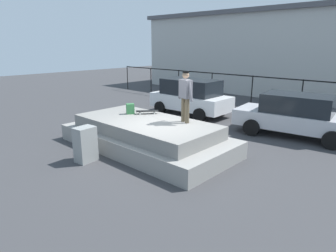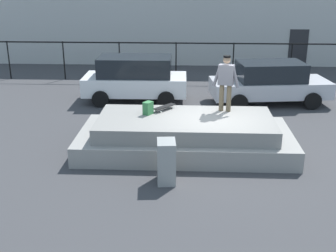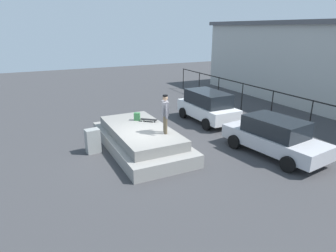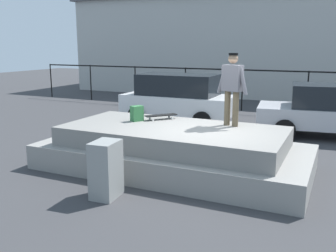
% 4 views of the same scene
% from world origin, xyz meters
% --- Properties ---
extents(ground_plane, '(60.00, 60.00, 0.00)m').
position_xyz_m(ground_plane, '(0.00, 0.00, 0.00)').
color(ground_plane, '#38383A').
extents(concrete_ledge, '(6.10, 2.92, 0.98)m').
position_xyz_m(concrete_ledge, '(-0.81, -0.01, 0.45)').
color(concrete_ledge, gray).
rests_on(concrete_ledge, ground_plane).
extents(skateboarder, '(0.79, 0.35, 1.66)m').
position_xyz_m(skateboarder, '(0.35, 0.68, 1.94)').
color(skateboarder, brown).
rests_on(skateboarder, concrete_ledge).
extents(skateboard, '(0.68, 0.76, 0.12)m').
position_xyz_m(skateboard, '(-1.44, 0.67, 1.09)').
color(skateboard, black).
rests_on(skateboard, concrete_ledge).
extents(backpack, '(0.32, 0.34, 0.37)m').
position_xyz_m(backpack, '(-1.90, 0.25, 1.17)').
color(backpack, '#33723F').
rests_on(backpack, concrete_ledge).
extents(car_white_hatchback_near, '(4.06, 2.07, 1.78)m').
position_xyz_m(car_white_hatchback_near, '(-2.84, 4.96, 0.94)').
color(car_white_hatchback_near, white).
rests_on(car_white_hatchback_near, ground_plane).
extents(car_silver_sedan_mid, '(4.70, 2.48, 1.63)m').
position_xyz_m(car_silver_sedan_mid, '(2.43, 4.88, 0.84)').
color(car_silver_sedan_mid, '#B7B7BC').
rests_on(car_silver_sedan_mid, ground_plane).
extents(utility_box, '(0.49, 0.64, 1.08)m').
position_xyz_m(utility_box, '(-1.25, -2.08, 0.54)').
color(utility_box, gray).
rests_on(utility_box, ground_plane).
extents(fence_row, '(24.06, 0.06, 1.81)m').
position_xyz_m(fence_row, '(0.00, 8.47, 1.31)').
color(fence_row, black).
rests_on(fence_row, ground_plane).
extents(warehouse_building, '(26.17, 9.21, 5.75)m').
position_xyz_m(warehouse_building, '(0.00, 16.35, 2.88)').
color(warehouse_building, '#B2B2AD').
rests_on(warehouse_building, ground_plane).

